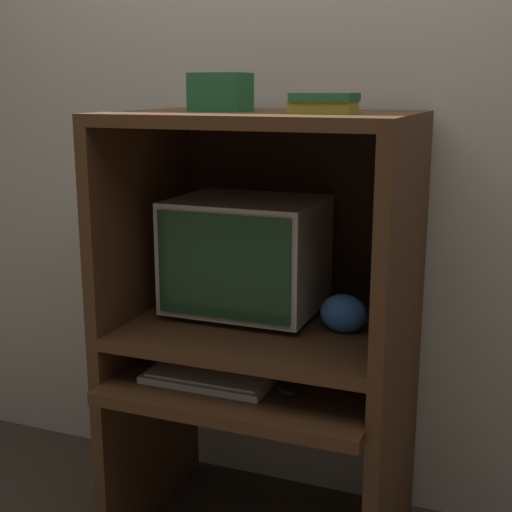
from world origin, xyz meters
TOP-DOWN VIEW (x-y plane):
  - wall_back at (0.00, 0.70)m, footprint 6.00×0.06m
  - desk_base at (0.00, 0.27)m, footprint 0.87×0.70m
  - desk_monitor_shelf at (0.00, 0.32)m, footprint 0.87×0.64m
  - hutch_upper at (0.00, 0.35)m, footprint 0.87×0.64m
  - crt_monitor at (-0.09, 0.40)m, footprint 0.46×0.38m
  - keyboard at (-0.11, 0.13)m, footprint 0.38×0.16m
  - mouse at (0.14, 0.13)m, footprint 0.07×0.05m
  - snack_bag at (0.25, 0.33)m, footprint 0.14×0.11m
  - book_stack at (0.19, 0.26)m, footprint 0.17×0.13m
  - storage_box at (-0.14, 0.32)m, footprint 0.16×0.13m

SIDE VIEW (x-z plane):
  - desk_base at x=0.00m, z-range 0.08..0.68m
  - keyboard at x=-0.11m, z-range 0.60..0.63m
  - mouse at x=0.14m, z-range 0.60..0.63m
  - desk_monitor_shelf at x=0.00m, z-range 0.64..0.78m
  - snack_bag at x=0.25m, z-range 0.74..0.86m
  - crt_monitor at x=-0.09m, z-range 0.75..1.12m
  - hutch_upper at x=0.00m, z-range 0.84..1.48m
  - wall_back at x=0.00m, z-range 0.00..2.60m
  - book_stack at x=0.19m, z-range 1.38..1.44m
  - storage_box at x=-0.14m, z-range 1.38..1.50m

